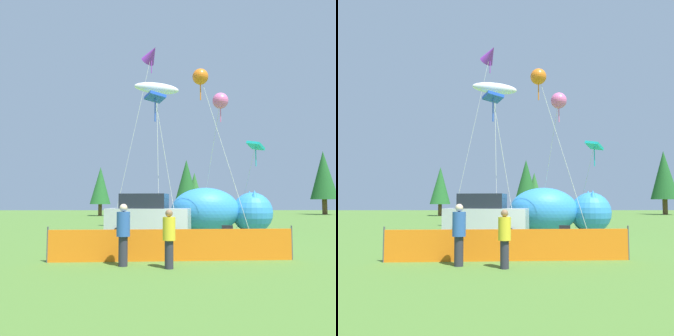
% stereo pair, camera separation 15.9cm
% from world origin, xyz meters
% --- Properties ---
extents(ground_plane, '(120.00, 120.00, 0.00)m').
position_xyz_m(ground_plane, '(0.00, 0.00, 0.00)').
color(ground_plane, '#4C752D').
extents(parked_car, '(4.52, 2.38, 2.30)m').
position_xyz_m(parked_car, '(-1.92, 3.08, 1.11)').
color(parked_car, '#B7BCC1').
rests_on(parked_car, ground).
extents(folding_chair, '(0.57, 0.57, 0.89)m').
position_xyz_m(folding_chair, '(1.65, -0.35, 0.52)').
color(folding_chair, black).
rests_on(folding_chair, ground).
extents(inflatable_cat, '(6.20, 2.98, 2.71)m').
position_xyz_m(inflatable_cat, '(2.26, 5.86, 1.25)').
color(inflatable_cat, '#338CD8').
rests_on(inflatable_cat, ground).
extents(safety_fence, '(7.94, 0.47, 1.12)m').
position_xyz_m(safety_fence, '(-0.82, -4.34, 0.51)').
color(safety_fence, orange).
rests_on(safety_fence, ground).
extents(spectator_in_red_shirt, '(0.40, 0.40, 1.84)m').
position_xyz_m(spectator_in_red_shirt, '(-2.32, -5.25, 1.00)').
color(spectator_in_red_shirt, '#2D2D38').
rests_on(spectator_in_red_shirt, ground).
extents(spectator_in_yellow_shirt, '(0.37, 0.37, 1.68)m').
position_xyz_m(spectator_in_yellow_shirt, '(-0.96, -5.68, 0.92)').
color(spectator_in_yellow_shirt, '#2D2D38').
rests_on(spectator_in_yellow_shirt, ground).
extents(kite_purple_delta, '(3.35, 1.76, 12.56)m').
position_xyz_m(kite_purple_delta, '(-1.89, 8.06, 11.79)').
color(kite_purple_delta, silver).
rests_on(kite_purple_delta, ground).
extents(kite_teal_diamond, '(1.60, 2.40, 5.69)m').
position_xyz_m(kite_teal_diamond, '(4.68, 6.51, 5.28)').
color(kite_teal_diamond, silver).
rests_on(kite_teal_diamond, ground).
extents(kite_blue_box, '(1.84, 1.19, 7.55)m').
position_xyz_m(kite_blue_box, '(-1.51, 2.63, 7.21)').
color(kite_blue_box, silver).
rests_on(kite_blue_box, ground).
extents(kite_pink_octopus, '(1.57, 2.85, 8.37)m').
position_xyz_m(kite_pink_octopus, '(2.32, 5.30, 7.87)').
color(kite_pink_octopus, silver).
rests_on(kite_pink_octopus, ground).
extents(kite_orange_flower, '(2.93, 1.13, 9.09)m').
position_xyz_m(kite_orange_flower, '(0.93, 3.23, 8.62)').
color(kite_orange_flower, silver).
rests_on(kite_orange_flower, ground).
extents(kite_white_ghost, '(2.61, 1.49, 8.53)m').
position_xyz_m(kite_white_ghost, '(-1.46, 3.66, 8.11)').
color(kite_white_ghost, silver).
rests_on(kite_white_ghost, ground).
extents(horizon_tree_east, '(3.75, 3.75, 8.94)m').
position_xyz_m(horizon_tree_east, '(21.62, 35.61, 5.49)').
color(horizon_tree_east, brown).
rests_on(horizon_tree_east, ground).
extents(horizon_tree_west, '(2.37, 2.37, 5.66)m').
position_xyz_m(horizon_tree_west, '(3.15, 32.89, 3.47)').
color(horizon_tree_west, brown).
rests_on(horizon_tree_west, ground).
extents(horizon_tree_mid, '(2.89, 2.89, 6.91)m').
position_xyz_m(horizon_tree_mid, '(1.81, 28.74, 4.24)').
color(horizon_tree_mid, brown).
rests_on(horizon_tree_mid, ground).
extents(horizon_tree_northeast, '(2.64, 2.64, 6.29)m').
position_xyz_m(horizon_tree_northeast, '(-9.11, 31.83, 3.86)').
color(horizon_tree_northeast, brown).
rests_on(horizon_tree_northeast, ground).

